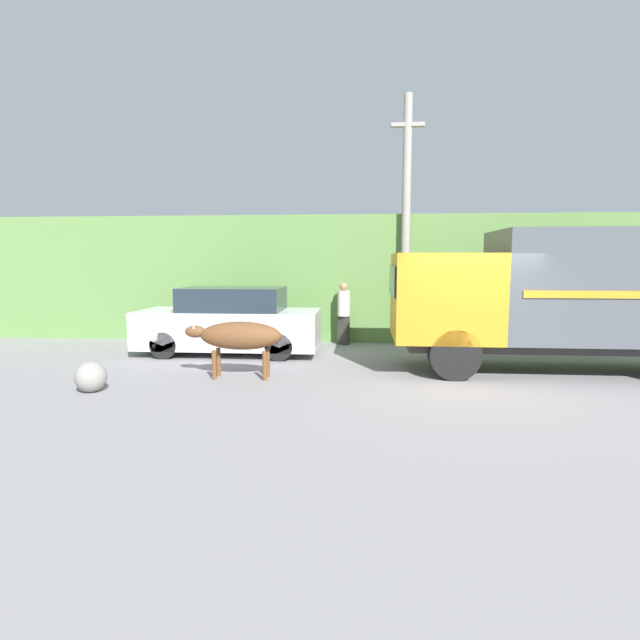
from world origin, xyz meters
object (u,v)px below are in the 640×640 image
at_px(cargo_truck, 571,293).
at_px(roadside_rock, 91,377).
at_px(pedestrian_on_hill, 344,310).
at_px(utility_pole, 406,218).
at_px(brown_cow, 239,336).
at_px(parked_suv, 230,322).

relative_size(cargo_truck, roadside_rock, 12.83).
height_order(pedestrian_on_hill, utility_pole, utility_pole).
bearing_deg(pedestrian_on_hill, brown_cow, 93.06).
distance_m(brown_cow, roadside_rock, 2.79).
distance_m(brown_cow, parked_suv, 2.71).
height_order(pedestrian_on_hill, roadside_rock, pedestrian_on_hill).
height_order(brown_cow, utility_pole, utility_pole).
xyz_separation_m(cargo_truck, pedestrian_on_hill, (-4.90, 3.07, -0.71)).
xyz_separation_m(brown_cow, utility_pole, (3.64, 4.41, 2.67)).
bearing_deg(brown_cow, roadside_rock, -157.07).
bearing_deg(roadside_rock, cargo_truck, 14.92).
bearing_deg(pedestrian_on_hill, roadside_rock, 79.53).
relative_size(parked_suv, utility_pole, 0.67).
distance_m(utility_pole, roadside_rock, 8.92).
xyz_separation_m(brown_cow, roadside_rock, (-2.40, -1.29, -0.57)).
bearing_deg(utility_pole, cargo_truck, -45.35).
relative_size(brown_cow, pedestrian_on_hill, 1.12).
xyz_separation_m(cargo_truck, parked_suv, (-7.71, 1.40, -0.86)).
bearing_deg(parked_suv, pedestrian_on_hill, 34.03).
relative_size(brown_cow, roadside_rock, 3.53).
relative_size(cargo_truck, parked_suv, 1.58).
height_order(cargo_truck, parked_suv, cargo_truck).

